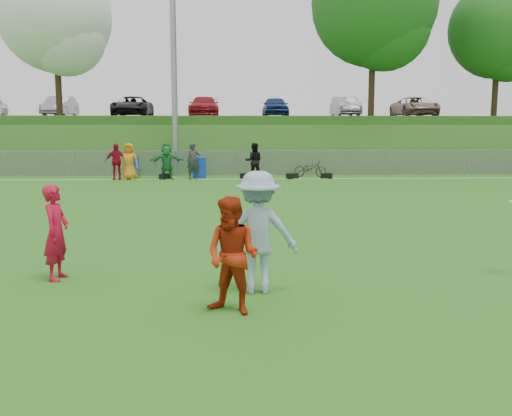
{
  "coord_description": "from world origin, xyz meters",
  "views": [
    {
      "loc": [
        -0.2,
        -8.74,
        2.48
      ],
      "look_at": [
        0.22,
        0.5,
        1.14
      ],
      "focal_mm": 40.0,
      "sensor_mm": 36.0,
      "label": 1
    }
  ],
  "objects": [
    {
      "name": "tree_white_flowering",
      "position": [
        -9.84,
        24.92,
        8.32
      ],
      "size": [
        6.3,
        6.3,
        8.78
      ],
      "color": "black",
      "rests_on": "berm"
    },
    {
      "name": "tree_green_far",
      "position": [
        16.16,
        25.92,
        7.96
      ],
      "size": [
        5.88,
        5.88,
        8.19
      ],
      "color": "black",
      "rests_on": "berm"
    },
    {
      "name": "camp_chair",
      "position": [
        -4.82,
        18.82,
        0.3
      ],
      "size": [
        0.68,
        0.69,
        1.01
      ],
      "rotation": [
        0.0,
        0.0,
        0.23
      ],
      "color": "#0D4295",
      "rests_on": "ground"
    },
    {
      "name": "recycling_bin",
      "position": [
        -1.69,
        18.75,
        0.49
      ],
      "size": [
        0.79,
        0.79,
        0.99
      ],
      "primitive_type": "cylinder",
      "rotation": [
        0.0,
        0.0,
        -0.23
      ],
      "color": "#1036B5",
      "rests_on": "ground"
    },
    {
      "name": "parking_lot",
      "position": [
        0.0,
        33.0,
        3.05
      ],
      "size": [
        120.0,
        12.0,
        0.1
      ],
      "primitive_type": "cube",
      "color": "black",
      "rests_on": "berm"
    },
    {
      "name": "bicycle",
      "position": [
        3.72,
        19.0,
        0.42
      ],
      "size": [
        1.69,
        0.97,
        0.84
      ],
      "primitive_type": "imported",
      "rotation": [
        0.0,
        0.0,
        1.3
      ],
      "color": "#2C2C2F",
      "rests_on": "ground"
    },
    {
      "name": "sideline_far",
      "position": [
        0.0,
        18.0,
        0.01
      ],
      "size": [
        60.0,
        0.1,
        0.01
      ],
      "primitive_type": "cube",
      "color": "white",
      "rests_on": "ground"
    },
    {
      "name": "fence",
      "position": [
        0.0,
        20.0,
        0.65
      ],
      "size": [
        58.0,
        0.06,
        1.3
      ],
      "color": "gray",
      "rests_on": "ground"
    },
    {
      "name": "ground",
      "position": [
        0.0,
        0.0,
        0.0
      ],
      "size": [
        120.0,
        120.0,
        0.0
      ],
      "primitive_type": "plane",
      "color": "#236B16",
      "rests_on": "ground"
    },
    {
      "name": "tree_green_near",
      "position": [
        8.16,
        24.42,
        9.03
      ],
      "size": [
        7.14,
        7.14,
        9.95
      ],
      "color": "black",
      "rests_on": "berm"
    },
    {
      "name": "player_blue",
      "position": [
        0.21,
        -0.43,
        0.91
      ],
      "size": [
        1.19,
        0.69,
        1.82
      ],
      "primitive_type": "imported",
      "rotation": [
        0.0,
        0.0,
        3.13
      ],
      "color": "#8DA9C4",
      "rests_on": "ground"
    },
    {
      "name": "player_red_left",
      "position": [
        -3.01,
        0.43,
        0.78
      ],
      "size": [
        0.44,
        0.61,
        1.55
      ],
      "primitive_type": "imported",
      "rotation": [
        0.0,
        0.0,
        1.45
      ],
      "color": "#BA0C2A",
      "rests_on": "ground"
    },
    {
      "name": "berm",
      "position": [
        0.0,
        31.0,
        1.5
      ],
      "size": [
        120.0,
        18.0,
        3.0
      ],
      "primitive_type": "cube",
      "color": "#285B19",
      "rests_on": "ground"
    },
    {
      "name": "car_row",
      "position": [
        -1.17,
        32.0,
        3.82
      ],
      "size": [
        32.04,
        5.18,
        1.44
      ],
      "color": "white",
      "rests_on": "parking_lot"
    },
    {
      "name": "player_red_center",
      "position": [
        -0.17,
        -1.39,
        0.78
      ],
      "size": [
        0.95,
        0.89,
        1.57
      ],
      "primitive_type": "imported",
      "rotation": [
        0.0,
        0.0,
        -0.5
      ],
      "color": "#A8250B",
      "rests_on": "ground"
    },
    {
      "name": "light_pole",
      "position": [
        -3.0,
        20.8,
        6.71
      ],
      "size": [
        1.2,
        0.4,
        12.15
      ],
      "color": "gray",
      "rests_on": "ground"
    },
    {
      "name": "gear_bags",
      "position": [
        1.11,
        18.1,
        0.13
      ],
      "size": [
        8.22,
        0.55,
        0.26
      ],
      "color": "black",
      "rests_on": "ground"
    },
    {
      "name": "spectator_row",
      "position": [
        -2.86,
        18.0,
        0.85
      ],
      "size": [
        7.35,
        0.85,
        1.69
      ],
      "color": "#A30B23",
      "rests_on": "ground"
    }
  ]
}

